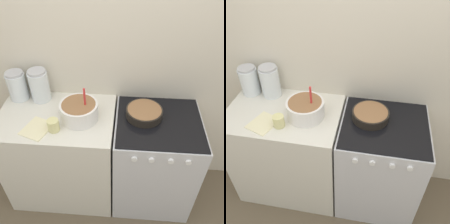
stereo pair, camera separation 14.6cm
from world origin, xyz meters
The scene contains 10 objects.
ground_plane centered at (0.00, 0.00, 0.00)m, with size 12.00×12.00×0.00m, color brown.
wall_back centered at (0.00, 0.63, 1.20)m, with size 4.82×0.05×2.40m.
countertop_cabinet centered at (-0.46, 0.30, 0.47)m, with size 0.91×0.61×0.94m.
stove centered at (0.35, 0.30, 0.47)m, with size 0.67×0.63×0.94m.
mixing_bowl centered at (-0.26, 0.30, 1.02)m, with size 0.29×0.29×0.28m.
baking_pan centered at (0.23, 0.35, 0.98)m, with size 0.28×0.28×0.07m.
storage_jar_left centered at (-0.80, 0.51, 1.05)m, with size 0.15×0.15×0.25m.
storage_jar_middle centered at (-0.62, 0.51, 1.06)m, with size 0.16×0.16×0.27m.
tin_can centered at (-0.42, 0.15, 0.99)m, with size 0.08×0.08×0.09m.
recipe_page centered at (-0.55, 0.15, 0.94)m, with size 0.24×0.26×0.01m.
Camera 1 is at (0.10, -1.11, 2.21)m, focal length 40.00 mm.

